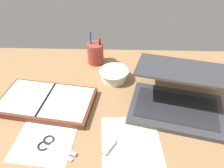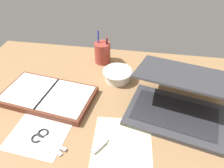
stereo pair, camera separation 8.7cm
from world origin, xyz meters
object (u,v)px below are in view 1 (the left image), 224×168
(bowl, at_px, (115,74))
(scissors, at_px, (50,145))
(laptop, at_px, (178,95))
(planner, at_px, (47,101))
(pen_cup, at_px, (96,53))

(bowl, height_order, scissors, bowl)
(laptop, distance_m, planner, 0.52)
(laptop, bearing_deg, scissors, -142.37)
(bowl, distance_m, pen_cup, 0.17)
(bowl, xyz_separation_m, scissors, (-0.21, -0.37, -0.02))
(planner, distance_m, scissors, 0.21)
(bowl, bearing_deg, laptop, -33.58)
(laptop, height_order, pen_cup, pen_cup)
(laptop, xyz_separation_m, scissors, (-0.46, -0.21, -0.05))
(pen_cup, height_order, scissors, pen_cup)
(pen_cup, relative_size, scissors, 1.19)
(pen_cup, bearing_deg, scissors, -102.04)
(laptop, bearing_deg, bowl, 159.73)
(bowl, height_order, planner, bowl)
(bowl, bearing_deg, scissors, -119.56)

